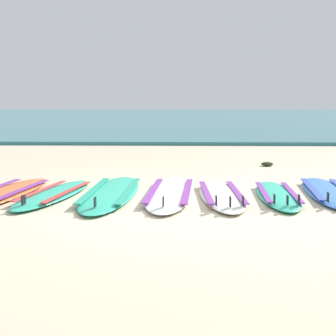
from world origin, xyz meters
TOP-DOWN VIEW (x-y plane):
  - ground_plane at (0.00, 0.00)m, footprint 80.00×80.00m
  - sea at (0.00, 37.57)m, footprint 80.00×60.00m
  - surfboard_2 at (-2.48, 0.29)m, footprint 0.90×2.48m
  - surfboard_3 at (-1.81, 0.27)m, footprint 0.85×2.15m
  - surfboard_4 at (-1.08, 0.38)m, footprint 0.72×2.62m
  - surfboard_5 at (-0.30, 0.38)m, footprint 0.75×2.50m
  - surfboard_6 at (0.36, 0.28)m, footprint 0.61×2.19m
  - surfboard_7 at (1.08, 0.30)m, footprint 0.61×2.02m
  - surfboard_8 at (1.79, 0.53)m, footprint 0.82×2.34m
  - seaweed_clump_near_shoreline at (1.49, 3.31)m, footprint 0.23×0.19m

SIDE VIEW (x-z plane):
  - ground_plane at x=0.00m, z-range 0.00..0.00m
  - surfboard_4 at x=-1.08m, z-range -0.05..0.13m
  - surfboard_5 at x=-0.30m, z-range -0.05..0.13m
  - surfboard_3 at x=-1.81m, z-range -0.05..0.13m
  - surfboard_2 at x=-2.48m, z-range -0.05..0.13m
  - surfboard_8 at x=1.79m, z-range -0.05..0.13m
  - surfboard_6 at x=0.36m, z-range -0.05..0.13m
  - surfboard_7 at x=1.08m, z-range -0.05..0.13m
  - seaweed_clump_near_shoreline at x=1.49m, z-range 0.00..0.08m
  - sea at x=0.00m, z-range 0.00..0.10m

